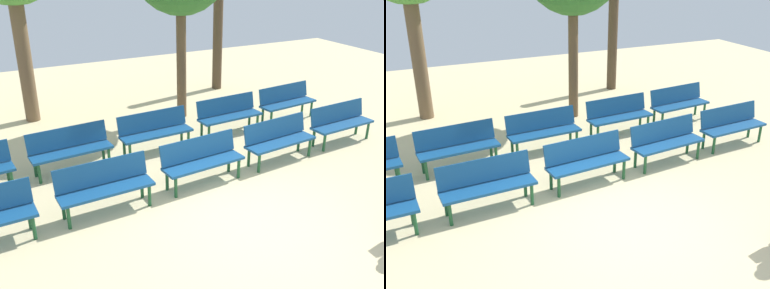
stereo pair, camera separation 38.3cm
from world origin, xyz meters
The scene contains 10 objects.
ground_plane centered at (0.00, 0.00, 0.00)m, with size 24.15×24.15×0.00m, color beige.
bench_r0_c1 centered at (-1.99, 1.41, 0.50)m, with size 1.62×0.56×0.87m.
bench_r0_c2 centered at (-0.08, 1.55, 0.50)m, with size 1.64×0.62×0.87m.
bench_r0_c3 centered at (1.80, 1.70, 0.50)m, with size 1.64×0.63×0.87m.
bench_r0_c4 centered at (3.66, 1.86, 0.50)m, with size 1.63×0.58×0.87m.
bench_r1_c1 centered at (-2.15, 3.19, 0.50)m, with size 1.64×0.62×0.87m.
bench_r1_c2 centered at (-0.30, 3.29, 0.50)m, with size 1.62×0.57×0.87m.
bench_r1_c3 centered at (1.67, 3.46, 0.50)m, with size 1.63×0.58×0.87m.
bench_r1_c4 centered at (3.51, 3.62, 0.50)m, with size 1.64×0.63×0.87m.
tree_1 centered at (3.30, 6.85, 1.59)m, with size 0.30×0.30×3.18m.
Camera 1 is at (-3.66, -5.06, 4.10)m, focal length 41.77 mm.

